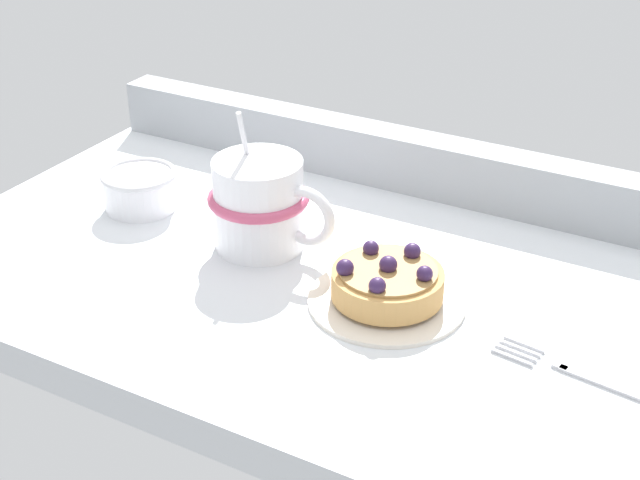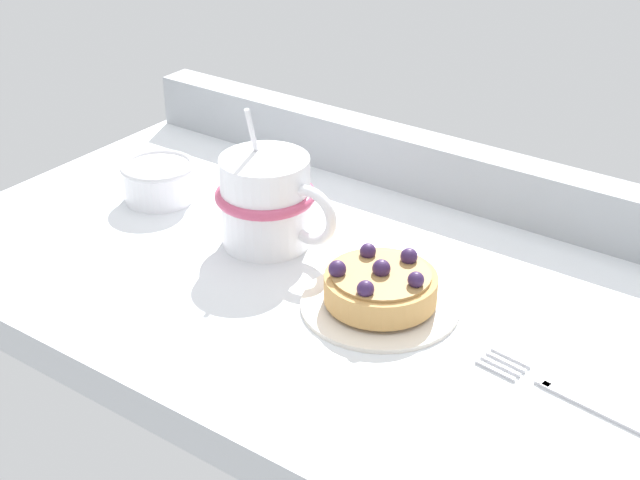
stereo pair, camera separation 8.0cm
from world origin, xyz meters
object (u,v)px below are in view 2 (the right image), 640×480
Objects in this scene: dessert_plate at (380,303)px; sugar_bowl at (159,180)px; coffee_mug at (268,201)px; raspberry_tart at (381,285)px; dessert_fork at (570,395)px.

sugar_bowl reaches higher than dessert_plate.
dessert_plate is 1.02× the size of coffee_mug.
coffee_mug is at bearing 167.37° from dessert_plate.
coffee_mug is (-14.61, 3.28, 2.29)cm from raspberry_tart.
raspberry_tart is 15.15cm from coffee_mug.
dessert_plate is 1.75× the size of sugar_bowl.
coffee_mug reaches higher than sugar_bowl.
dessert_plate is 30.10cm from sugar_bowl.
coffee_mug is 1.72× the size of sugar_bowl.
coffee_mug is 33.21cm from dessert_fork.
raspberry_tart reaches higher than dessert_plate.
dessert_fork is (32.48, -5.51, -4.19)cm from coffee_mug.
dessert_fork is at bearing -7.13° from dessert_plate.
raspberry_tart reaches higher than sugar_bowl.
sugar_bowl is at bearing 176.91° from coffee_mug.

